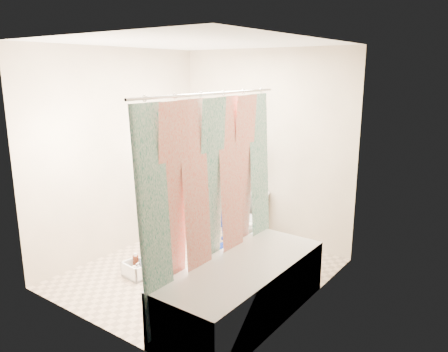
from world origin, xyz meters
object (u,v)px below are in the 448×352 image
Objects in this scene: toilet at (249,221)px; cleaning_caddy at (137,270)px; plumber at (226,178)px; bathtub at (243,288)px.

cleaning_caddy is at bearing -128.81° from toilet.
toilet is 0.62m from plumber.
toilet is 2.24× the size of cleaning_caddy.
cleaning_caddy is at bearing -31.26° from plumber.
plumber is at bearing 131.50° from bathtub.
plumber is (-1.08, 1.22, 0.61)m from bathtub.
toilet is 0.38× the size of plumber.
cleaning_caddy is at bearing -178.26° from bathtub.
cleaning_caddy is (-0.51, -1.40, -0.25)m from toilet.
toilet reaches higher than cleaning_caddy.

